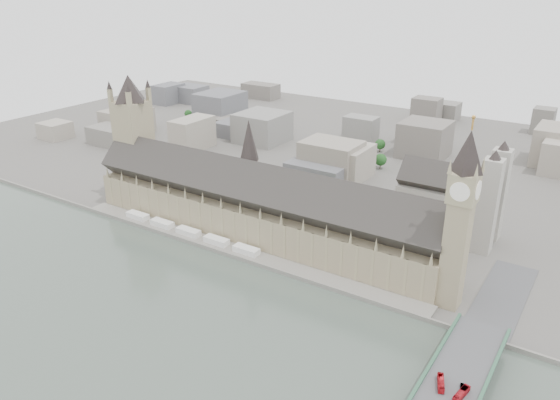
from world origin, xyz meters
The scene contains 15 objects.
ground centered at (0.00, 0.00, 0.00)m, with size 900.00×900.00×0.00m, color #595651.
river_thames centered at (0.00, -165.00, 0.00)m, with size 600.00×600.00×0.00m, color #3F4B42.
embankment_wall centered at (0.00, -15.00, 1.50)m, with size 600.00×1.50×3.00m, color gray.
river_terrace centered at (0.00, -7.50, 1.00)m, with size 270.00×15.00×2.00m, color gray.
terrace_tents centered at (-40.00, -7.00, 4.00)m, with size 118.00×7.00×4.00m.
palace_of_westminster centered at (0.00, 19.70, 22.71)m, with size 265.00×40.73×55.44m.
elizabeth_tower centered at (138.00, 8.00, 58.09)m, with size 17.00×17.00×107.50m.
victoria_tower centered at (-122.00, 26.00, 55.20)m, with size 30.00×30.00×100.00m.
central_tower centered at (-10.00, 26.00, 57.92)m, with size 13.00×13.00×48.00m.
westminster_abbey centered at (110.92, 95.00, 25.08)m, with size 68.00×36.00×64.00m.
city_skyline_inland centered at (0.00, 245.00, 19.00)m, with size 720.00×360.00×38.00m, color gray, non-canonical shape.
park_trees centered at (-10.00, 60.00, 7.50)m, with size 110.00×30.00×15.00m, color #1A4719, non-canonical shape.
red_bus_north centered at (157.82, -70.55, 11.79)m, with size 2.58×11.03×3.07m, color red.
red_bus_south centered at (166.92, -72.26, 11.82)m, with size 2.63×11.26×3.14m, color red.
car_silver centered at (165.76, -66.71, 10.89)m, with size 1.36×3.89×1.28m, color gray.
Camera 1 is at (199.68, -259.77, 170.88)m, focal length 35.00 mm.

